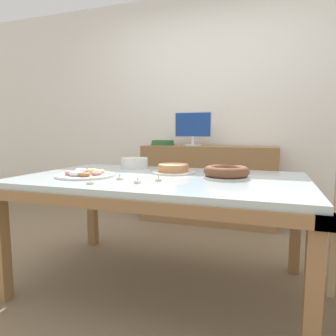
{
  "coord_description": "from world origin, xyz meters",
  "views": [
    {
      "loc": [
        0.65,
        -1.77,
        1.0
      ],
      "look_at": [
        0.05,
        -0.03,
        0.79
      ],
      "focal_mm": 32.0,
      "sensor_mm": 36.0,
      "label": 1
    }
  ],
  "objects_px": {
    "book_stack": "(163,143)",
    "tealight_near_cakes": "(120,178)",
    "tealight_right_edge": "(137,182)",
    "computer_monitor": "(193,129)",
    "pastry_platter": "(85,174)",
    "plate_stack": "(135,163)",
    "cake_golden_bundt": "(226,172)",
    "cake_chocolate_round": "(173,169)",
    "tealight_left_edge": "(90,182)",
    "tealight_near_front": "(158,179)"
  },
  "relations": [
    {
      "from": "book_stack",
      "to": "plate_stack",
      "type": "height_order",
      "value": "book_stack"
    },
    {
      "from": "pastry_platter",
      "to": "cake_chocolate_round",
      "type": "bearing_deg",
      "value": 33.98
    },
    {
      "from": "cake_chocolate_round",
      "to": "cake_golden_bundt",
      "type": "relative_size",
      "value": 1.07
    },
    {
      "from": "computer_monitor",
      "to": "tealight_right_edge",
      "type": "relative_size",
      "value": 10.6
    },
    {
      "from": "cake_golden_bundt",
      "to": "tealight_right_edge",
      "type": "height_order",
      "value": "cake_golden_bundt"
    },
    {
      "from": "book_stack",
      "to": "cake_chocolate_round",
      "type": "height_order",
      "value": "book_stack"
    },
    {
      "from": "pastry_platter",
      "to": "plate_stack",
      "type": "xyz_separation_m",
      "value": [
        0.1,
        0.53,
        0.03
      ]
    },
    {
      "from": "tealight_right_edge",
      "to": "tealight_left_edge",
      "type": "bearing_deg",
      "value": -154.66
    },
    {
      "from": "tealight_right_edge",
      "to": "pastry_platter",
      "type": "bearing_deg",
      "value": 162.51
    },
    {
      "from": "pastry_platter",
      "to": "tealight_near_front",
      "type": "distance_m",
      "value": 0.51
    },
    {
      "from": "plate_stack",
      "to": "tealight_near_front",
      "type": "relative_size",
      "value": 5.25
    },
    {
      "from": "pastry_platter",
      "to": "tealight_left_edge",
      "type": "distance_m",
      "value": 0.32
    },
    {
      "from": "tealight_right_edge",
      "to": "tealight_near_cakes",
      "type": "bearing_deg",
      "value": 150.16
    },
    {
      "from": "plate_stack",
      "to": "tealight_near_front",
      "type": "xyz_separation_m",
      "value": [
        0.41,
        -0.55,
        -0.03
      ]
    },
    {
      "from": "book_stack",
      "to": "pastry_platter",
      "type": "distance_m",
      "value": 1.67
    },
    {
      "from": "computer_monitor",
      "to": "tealight_right_edge",
      "type": "distance_m",
      "value": 1.83
    },
    {
      "from": "cake_golden_bundt",
      "to": "pastry_platter",
      "type": "bearing_deg",
      "value": -165.96
    },
    {
      "from": "book_stack",
      "to": "tealight_right_edge",
      "type": "distance_m",
      "value": 1.87
    },
    {
      "from": "computer_monitor",
      "to": "plate_stack",
      "type": "xyz_separation_m",
      "value": [
        -0.19,
        -1.13,
        -0.28
      ]
    },
    {
      "from": "book_stack",
      "to": "plate_stack",
      "type": "relative_size",
      "value": 1.21
    },
    {
      "from": "computer_monitor",
      "to": "tealight_left_edge",
      "type": "height_order",
      "value": "computer_monitor"
    },
    {
      "from": "pastry_platter",
      "to": "tealight_right_edge",
      "type": "height_order",
      "value": "pastry_platter"
    },
    {
      "from": "plate_stack",
      "to": "tealight_right_edge",
      "type": "relative_size",
      "value": 5.25
    },
    {
      "from": "computer_monitor",
      "to": "tealight_near_front",
      "type": "height_order",
      "value": "computer_monitor"
    },
    {
      "from": "cake_golden_bundt",
      "to": "pastry_platter",
      "type": "distance_m",
      "value": 0.89
    },
    {
      "from": "book_stack",
      "to": "cake_golden_bundt",
      "type": "relative_size",
      "value": 0.91
    },
    {
      "from": "cake_chocolate_round",
      "to": "tealight_right_edge",
      "type": "relative_size",
      "value": 7.47
    },
    {
      "from": "pastry_platter",
      "to": "tealight_left_edge",
      "type": "xyz_separation_m",
      "value": [
        0.2,
        -0.25,
        -0.0
      ]
    },
    {
      "from": "plate_stack",
      "to": "tealight_left_edge",
      "type": "bearing_deg",
      "value": -82.44
    },
    {
      "from": "cake_golden_bundt",
      "to": "pastry_platter",
      "type": "relative_size",
      "value": 0.74
    },
    {
      "from": "book_stack",
      "to": "tealight_near_cakes",
      "type": "xyz_separation_m",
      "value": [
        0.35,
        -1.71,
        -0.15
      ]
    },
    {
      "from": "book_stack",
      "to": "cake_golden_bundt",
      "type": "height_order",
      "value": "book_stack"
    },
    {
      "from": "tealight_near_front",
      "to": "computer_monitor",
      "type": "bearing_deg",
      "value": 97.67
    },
    {
      "from": "tealight_near_front",
      "to": "book_stack",
      "type": "bearing_deg",
      "value": 109.23
    },
    {
      "from": "book_stack",
      "to": "tealight_near_cakes",
      "type": "relative_size",
      "value": 6.37
    },
    {
      "from": "computer_monitor",
      "to": "tealight_left_edge",
      "type": "bearing_deg",
      "value": -92.55
    },
    {
      "from": "pastry_platter",
      "to": "tealight_left_edge",
      "type": "relative_size",
      "value": 9.39
    },
    {
      "from": "tealight_near_front",
      "to": "tealight_right_edge",
      "type": "xyz_separation_m",
      "value": [
        -0.08,
        -0.12,
        0.0
      ]
    },
    {
      "from": "tealight_near_cakes",
      "to": "tealight_right_edge",
      "type": "height_order",
      "value": "same"
    },
    {
      "from": "plate_stack",
      "to": "cake_golden_bundt",
      "type": "bearing_deg",
      "value": -22.2
    },
    {
      "from": "plate_stack",
      "to": "tealight_left_edge",
      "type": "relative_size",
      "value": 5.25
    },
    {
      "from": "tealight_near_cakes",
      "to": "tealight_right_edge",
      "type": "bearing_deg",
      "value": -29.84
    },
    {
      "from": "cake_golden_bundt",
      "to": "plate_stack",
      "type": "relative_size",
      "value": 1.33
    },
    {
      "from": "computer_monitor",
      "to": "cake_golden_bundt",
      "type": "bearing_deg",
      "value": -68.03
    },
    {
      "from": "tealight_left_edge",
      "to": "tealight_right_edge",
      "type": "xyz_separation_m",
      "value": [
        0.23,
        0.11,
        0.0
      ]
    },
    {
      "from": "cake_golden_bundt",
      "to": "cake_chocolate_round",
      "type": "bearing_deg",
      "value": 163.5
    },
    {
      "from": "pastry_platter",
      "to": "tealight_near_front",
      "type": "relative_size",
      "value": 9.39
    },
    {
      "from": "tealight_right_edge",
      "to": "computer_monitor",
      "type": "bearing_deg",
      "value": 94.65
    },
    {
      "from": "tealight_near_cakes",
      "to": "tealight_left_edge",
      "type": "bearing_deg",
      "value": -110.16
    },
    {
      "from": "cake_golden_bundt",
      "to": "tealight_left_edge",
      "type": "height_order",
      "value": "cake_golden_bundt"
    }
  ]
}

